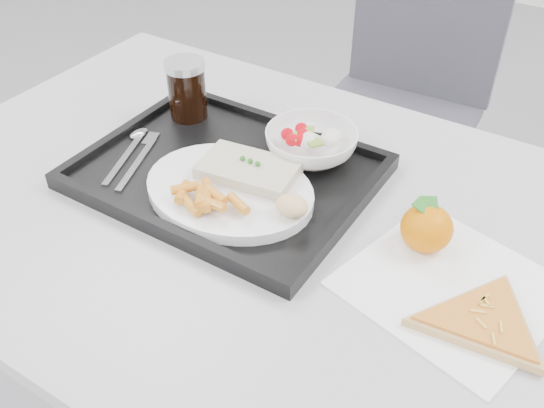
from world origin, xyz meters
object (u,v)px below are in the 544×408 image
object	(u,v)px
dinner_plate	(230,190)
salad_bowl	(311,144)
pizza_slice	(483,321)
tray	(227,173)
cola_glass	(187,88)
table	(261,239)
tangerine	(427,228)
chair	(405,85)

from	to	relation	value
dinner_plate	salad_bowl	xyz separation A→B (m)	(0.05, 0.16, 0.01)
dinner_plate	pizza_slice	xyz separation A→B (m)	(0.40, -0.03, -0.01)
tray	cola_glass	world-z (taller)	cola_glass
cola_glass	pizza_slice	size ratio (longest dim) A/B	0.39
dinner_plate	pizza_slice	distance (m)	0.41
table	pizza_slice	size ratio (longest dim) A/B	4.34
table	tray	bearing A→B (deg)	158.75
tangerine	tray	bearing A→B (deg)	-177.53
cola_glass	tangerine	xyz separation A→B (m)	(0.49, -0.09, -0.04)
salad_bowl	pizza_slice	size ratio (longest dim) A/B	0.55
pizza_slice	dinner_plate	bearing A→B (deg)	175.10
salad_bowl	cola_glass	bearing A→B (deg)	-178.76
chair	dinner_plate	distance (m)	0.93
table	chair	world-z (taller)	chair
table	cola_glass	size ratio (longest dim) A/B	11.11
tray	dinner_plate	size ratio (longest dim) A/B	1.67
salad_bowl	cola_glass	size ratio (longest dim) A/B	1.41
dinner_plate	cola_glass	size ratio (longest dim) A/B	2.50
dinner_plate	cola_glass	bearing A→B (deg)	142.48
salad_bowl	tangerine	size ratio (longest dim) A/B	1.96
chair	salad_bowl	size ratio (longest dim) A/B	6.11
table	tray	distance (m)	0.12
table	cola_glass	distance (m)	0.31
table	tray	xyz separation A→B (m)	(-0.09, 0.03, 0.08)
chair	cola_glass	world-z (taller)	chair
chair	tray	world-z (taller)	chair
table	cola_glass	xyz separation A→B (m)	(-0.25, 0.14, 0.14)
tray	table	bearing A→B (deg)	-21.25
cola_glass	pizza_slice	bearing A→B (deg)	-17.29
pizza_slice	salad_bowl	bearing A→B (deg)	151.16
table	pizza_slice	world-z (taller)	pizza_slice
salad_bowl	table	bearing A→B (deg)	-92.80
tangerine	dinner_plate	bearing A→B (deg)	-167.57
salad_bowl	tangerine	xyz separation A→B (m)	(0.24, -0.10, -0.00)
chair	dinner_plate	xyz separation A→B (m)	(0.05, -0.89, 0.24)
tray	pizza_slice	world-z (taller)	tray
table	tray	size ratio (longest dim) A/B	2.67
cola_glass	pizza_slice	world-z (taller)	cola_glass
chair	tray	size ratio (longest dim) A/B	2.07
table	cola_glass	bearing A→B (deg)	150.70
salad_bowl	tangerine	world-z (taller)	tangerine
dinner_plate	salad_bowl	distance (m)	0.17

